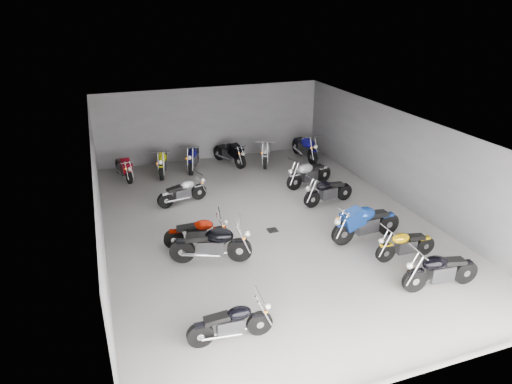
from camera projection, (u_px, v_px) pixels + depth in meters
ground at (267, 223)px, 14.75m from camera, size 14.00×14.00×0.00m
wall_back at (211, 123)px, 20.19m from camera, size 10.00×0.10×3.20m
wall_left at (98, 199)px, 12.58m from camera, size 0.10×14.00×3.20m
wall_right at (403, 160)px, 15.66m from camera, size 0.10×14.00×3.20m
ceiling at (268, 127)px, 13.48m from camera, size 10.00×14.00×0.04m
drain_grate at (273, 230)px, 14.31m from camera, size 0.32×0.32×0.01m
motorcycle_left_a at (231, 323)px, 9.58m from camera, size 1.86×0.38×0.82m
motorcycle_left_c at (212, 244)px, 12.43m from camera, size 2.20×0.82×0.99m
motorcycle_left_d at (198, 232)px, 13.23m from camera, size 1.91×0.51×0.85m
motorcycle_left_f at (183, 192)px, 16.03m from camera, size 1.84×0.62×0.82m
motorcycle_right_a at (440, 270)px, 11.32m from camera, size 2.10×0.46×0.92m
motorcycle_right_b at (405, 244)px, 12.63m from camera, size 1.85×0.37×0.81m
motorcycle_right_c at (365, 223)px, 13.58m from camera, size 2.33×0.49×1.02m
motorcycle_right_e at (328, 191)px, 16.00m from camera, size 1.99×0.47×0.88m
motorcycle_right_f at (309, 173)px, 17.51m from camera, size 2.08×0.69×0.93m
motorcycle_back_a at (124, 167)px, 18.23m from camera, size 0.56×1.94×0.86m
motorcycle_back_b at (163, 162)px, 18.72m from camera, size 0.65×2.14×0.95m
motorcycle_back_c at (193, 157)px, 19.24m from camera, size 0.92×2.11×0.97m
motorcycle_back_d at (230, 153)px, 19.77m from camera, size 0.92×2.03×0.94m
motorcycle_back_e at (266, 152)px, 19.91m from camera, size 0.98×2.08×0.96m
motorcycle_back_f at (305, 147)px, 20.40m from camera, size 0.45×2.34×1.03m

